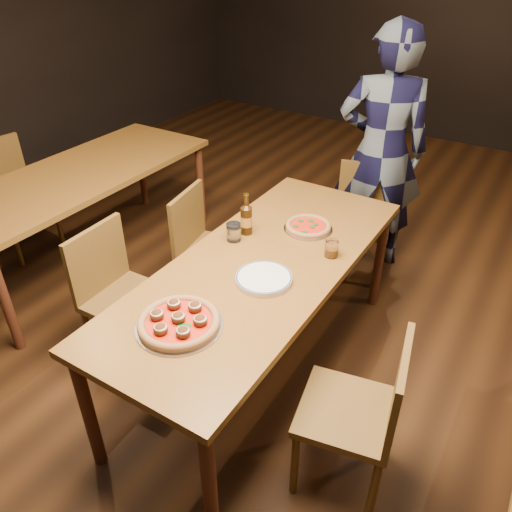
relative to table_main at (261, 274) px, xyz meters
The scene contains 16 objects.
ground 0.68m from the table_main, ahead, with size 9.00×9.00×0.00m, color black.
room_shell 1.18m from the table_main, ahead, with size 9.00×9.00×9.00m.
table_main is the anchor object (origin of this frame).
table_left 1.73m from the table_main, 169.99° to the left, with size 0.80×2.00×0.75m.
chair_main_nw 0.78m from the table_main, 155.08° to the right, with size 0.41×0.41×0.88m, color brown, non-canonical shape.
chair_main_sw 0.72m from the table_main, 147.59° to the left, with size 0.40×0.40×0.86m, color brown, non-canonical shape.
chair_main_e 0.81m from the table_main, 29.52° to the right, with size 0.40×0.40×0.87m, color brown, non-canonical shape.
chair_end 1.26m from the table_main, 85.90° to the left, with size 0.40×0.40×0.85m, color brown, non-canonical shape.
chair_nbr_left 2.31m from the table_main, behind, with size 0.43×0.43×0.91m, color brown, non-canonical shape.
pizza_meatball 0.61m from the table_main, 94.21° to the right, with size 0.38×0.38×0.07m.
pizza_margherita 0.45m from the table_main, 83.84° to the left, with size 0.28×0.28×0.04m.
plate_stack 0.18m from the table_main, 53.79° to the right, with size 0.27×0.27×0.03m, color white.
beer_bottle 0.35m from the table_main, 136.72° to the left, with size 0.07×0.07×0.24m.
water_glass 0.30m from the table_main, 154.99° to the left, with size 0.08×0.08×0.10m, color white.
amber_glass 0.39m from the table_main, 42.22° to the left, with size 0.07×0.07×0.09m, color #8E4B10.
diner 1.51m from the table_main, 86.86° to the left, with size 0.64×0.42×1.75m, color black.
Camera 1 is at (1.10, -1.81, 2.18)m, focal length 35.00 mm.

